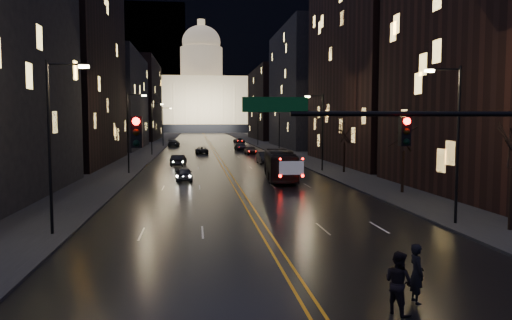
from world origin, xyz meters
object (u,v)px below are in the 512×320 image
object	(u,v)px
traffic_signal	(470,145)
oncoming_car_b	(179,160)
oncoming_car_a	(184,174)
pedestrian_b	(398,283)
bus	(280,165)
receding_car_a	(265,158)
pedestrian_a	(417,273)

from	to	relation	value
traffic_signal	oncoming_car_b	bearing A→B (deg)	103.34
traffic_signal	oncoming_car_a	world-z (taller)	traffic_signal
oncoming_car_b	pedestrian_b	bearing A→B (deg)	105.60
pedestrian_b	traffic_signal	bearing A→B (deg)	-87.22
traffic_signal	oncoming_car_a	distance (m)	35.08
traffic_signal	oncoming_car_b	xyz separation A→B (m)	(-11.75, 49.54, -4.36)
traffic_signal	pedestrian_b	size ratio (longest dim) A/B	8.76
pedestrian_b	oncoming_car_a	bearing A→B (deg)	-16.08
traffic_signal	bus	distance (m)	32.77
traffic_signal	oncoming_car_a	bearing A→B (deg)	107.90
oncoming_car_a	oncoming_car_b	bearing A→B (deg)	-89.70
traffic_signal	bus	world-z (taller)	traffic_signal
bus	receding_car_a	distance (m)	19.01
receding_car_a	pedestrian_b	world-z (taller)	pedestrian_b
oncoming_car_b	receding_car_a	xyz separation A→B (m)	(11.70, 1.98, 0.08)
traffic_signal	bus	size ratio (longest dim) A/B	1.59
bus	pedestrian_b	distance (m)	34.62
bus	oncoming_car_a	bearing A→B (deg)	-178.51
pedestrian_b	pedestrian_a	bearing A→B (deg)	-77.78
pedestrian_a	pedestrian_b	world-z (taller)	pedestrian_a
receding_car_a	traffic_signal	bearing A→B (deg)	-91.42
bus	pedestrian_a	bearing A→B (deg)	-87.28
oncoming_car_a	pedestrian_a	xyz separation A→B (m)	(8.29, -34.30, 0.30)
oncoming_car_a	receding_car_a	distance (m)	21.27
pedestrian_a	pedestrian_b	bearing A→B (deg)	130.81
bus	oncoming_car_a	world-z (taller)	bus
receding_car_a	pedestrian_a	distance (m)	52.76
receding_car_a	pedestrian_b	xyz separation A→B (m)	(-3.32, -53.52, 0.16)
receding_car_a	oncoming_car_b	bearing A→B (deg)	-171.88
oncoming_car_a	pedestrian_b	distance (m)	35.87
oncoming_car_b	pedestrian_b	world-z (taller)	pedestrian_b
oncoming_car_a	receding_car_a	xyz separation A→B (m)	(10.65, 18.41, 0.14)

